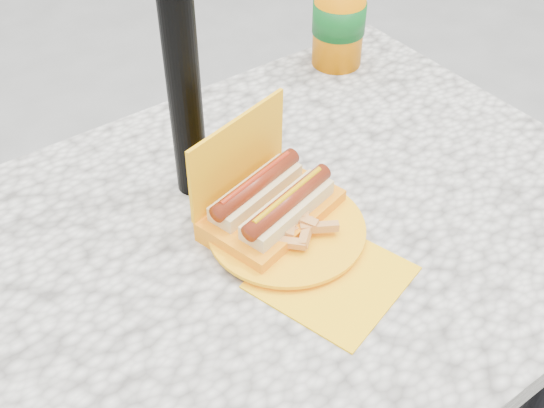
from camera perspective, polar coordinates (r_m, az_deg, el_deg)
picnic_table at (r=1.09m, az=-1.72°, el=-7.24°), size 1.20×0.80×0.75m
hotdog_box at (r=1.02m, az=-0.24°, el=-0.01°), size 0.23×0.18×0.17m
fries_plate at (r=1.01m, az=1.45°, el=-2.36°), size 0.24×0.34×0.05m
soda_cup at (r=1.38m, az=5.64°, el=15.30°), size 0.11×0.11×0.20m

